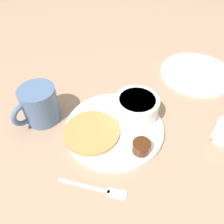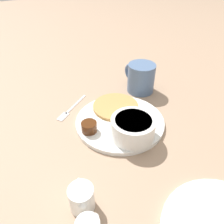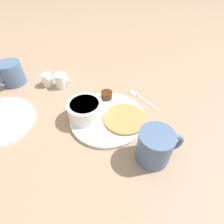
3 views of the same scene
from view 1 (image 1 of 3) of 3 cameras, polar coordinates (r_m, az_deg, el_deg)
name	(u,v)px [view 1 (image 1 of 3)]	position (r m, az deg, el deg)	size (l,w,h in m)	color
ground_plane	(114,129)	(0.57, 0.59, -4.51)	(4.00, 4.00, 0.00)	#9E7F66
plate	(114,128)	(0.57, 0.59, -4.12)	(0.25, 0.25, 0.01)	white
pancake_stack	(92,132)	(0.55, -5.33, -5.19)	(0.14, 0.14, 0.01)	#B78447
bowl	(136,105)	(0.58, 6.17, 1.74)	(0.11, 0.11, 0.06)	white
syrup_cup	(141,147)	(0.51, 7.66, -8.99)	(0.04, 0.04, 0.03)	#47230F
butter_ramekin	(144,109)	(0.59, 8.35, 0.83)	(0.05, 0.05, 0.04)	white
coffee_mug	(39,105)	(0.59, -18.46, 1.74)	(0.13, 0.09, 0.10)	slate
creamer_pitcher_near	(224,131)	(0.59, 27.21, -4.54)	(0.07, 0.05, 0.06)	white
fork	(100,189)	(0.48, -3.13, -19.56)	(0.11, 0.12, 0.00)	silver
far_plate	(197,73)	(0.80, 21.25, 9.43)	(0.24, 0.24, 0.01)	white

